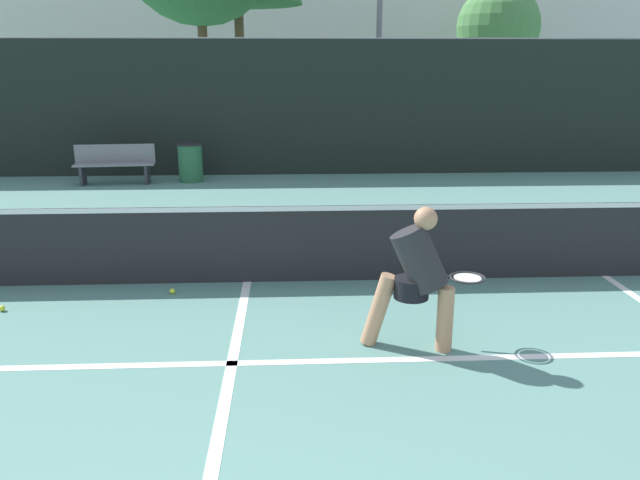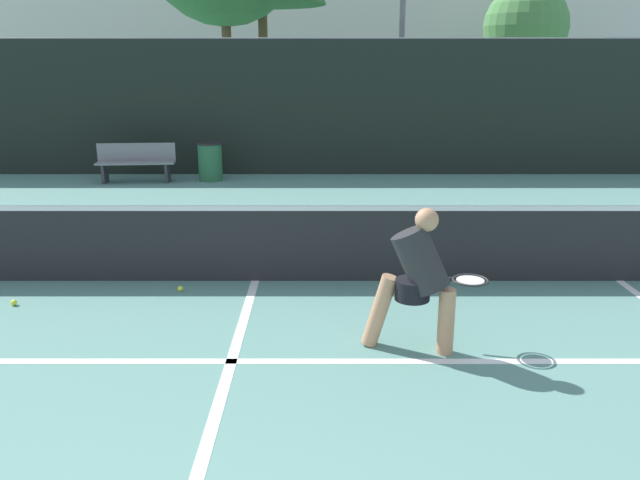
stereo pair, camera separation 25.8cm
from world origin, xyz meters
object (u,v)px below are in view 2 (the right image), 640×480
at_px(courtside_bench, 133,161).
at_px(trash_bin, 208,162).
at_px(parked_car, 436,131).
at_px(player_practicing, 416,276).

distance_m(courtside_bench, trash_bin, 1.63).
distance_m(courtside_bench, parked_car, 9.08).
height_order(player_practicing, courtside_bench, player_practicing).
bearing_deg(player_practicing, parked_car, 93.05).
relative_size(player_practicing, courtside_bench, 0.79).
relative_size(courtside_bench, trash_bin, 2.03).
bearing_deg(player_practicing, trash_bin, 125.49).
xyz_separation_m(player_practicing, courtside_bench, (-5.01, 8.50, -0.26)).
bearing_deg(trash_bin, courtside_bench, -172.56).
xyz_separation_m(trash_bin, parked_car, (6.04, 4.67, 0.20)).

